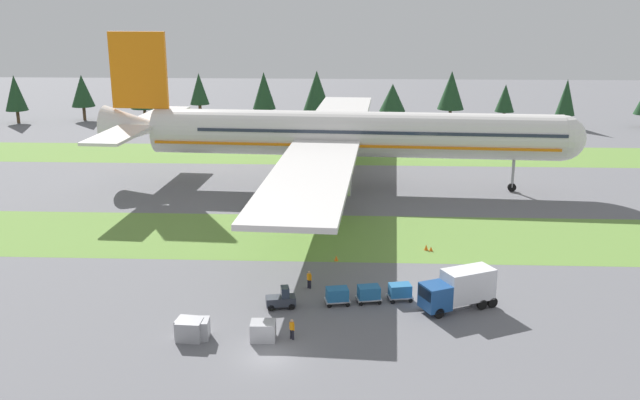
# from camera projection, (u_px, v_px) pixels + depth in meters

# --- Properties ---
(ground_plane) EXTENTS (400.00, 400.00, 0.00)m
(ground_plane) POSITION_uv_depth(u_px,v_px,m) (268.00, 357.00, 53.51)
(ground_plane) COLOR slate
(grass_strip_near) EXTENTS (320.00, 16.52, 0.01)m
(grass_strip_near) POSITION_uv_depth(u_px,v_px,m) (297.00, 236.00, 81.12)
(grass_strip_near) COLOR olive
(grass_strip_near) RESTS_ON ground
(grass_strip_far) EXTENTS (320.00, 16.52, 0.01)m
(grass_strip_far) POSITION_uv_depth(u_px,v_px,m) (316.00, 154.00, 124.38)
(grass_strip_far) COLOR olive
(grass_strip_far) RESTS_ON ground
(airliner) EXTENTS (69.51, 85.26, 22.15)m
(airliner) POSITION_uv_depth(u_px,v_px,m) (337.00, 134.00, 100.53)
(airliner) COLOR silver
(airliner) RESTS_ON ground
(baggage_tug) EXTENTS (2.80, 1.79, 1.97)m
(baggage_tug) POSITION_uv_depth(u_px,v_px,m) (282.00, 299.00, 61.91)
(baggage_tug) COLOR #2D333D
(baggage_tug) RESTS_ON ground
(cargo_dolly_lead) EXTENTS (2.45, 1.90, 1.55)m
(cargo_dolly_lead) POSITION_uv_depth(u_px,v_px,m) (337.00, 295.00, 62.61)
(cargo_dolly_lead) COLOR #A3A3A8
(cargo_dolly_lead) RESTS_ON ground
(cargo_dolly_second) EXTENTS (2.45, 1.90, 1.55)m
(cargo_dolly_second) POSITION_uv_depth(u_px,v_px,m) (369.00, 293.00, 63.04)
(cargo_dolly_second) COLOR #A3A3A8
(cargo_dolly_second) RESTS_ON ground
(cargo_dolly_third) EXTENTS (2.45, 1.90, 1.55)m
(cargo_dolly_third) POSITION_uv_depth(u_px,v_px,m) (400.00, 291.00, 63.46)
(cargo_dolly_third) COLOR #A3A3A8
(cargo_dolly_third) RESTS_ON ground
(catering_truck) EXTENTS (7.26, 5.11, 3.58)m
(catering_truck) POSITION_uv_depth(u_px,v_px,m) (459.00, 288.00, 61.44)
(catering_truck) COLOR #1E4C8E
(catering_truck) RESTS_ON ground
(ground_crew_marshaller) EXTENTS (0.48, 0.36, 1.74)m
(ground_crew_marshaller) POSITION_uv_depth(u_px,v_px,m) (309.00, 279.00, 66.11)
(ground_crew_marshaller) COLOR black
(ground_crew_marshaller) RESTS_ON ground
(ground_crew_loader) EXTENTS (0.44, 0.41, 1.74)m
(ground_crew_loader) POSITION_uv_depth(u_px,v_px,m) (292.00, 328.00, 56.11)
(ground_crew_loader) COLOR black
(ground_crew_loader) RESTS_ON ground
(uld_container_0) EXTENTS (2.09, 1.72, 1.60)m
(uld_container_0) POSITION_uv_depth(u_px,v_px,m) (197.00, 329.00, 56.34)
(uld_container_0) COLOR #A3A3A8
(uld_container_0) RESTS_ON ground
(uld_container_1) EXTENTS (2.09, 1.72, 1.65)m
(uld_container_1) POSITION_uv_depth(u_px,v_px,m) (190.00, 330.00, 56.07)
(uld_container_1) COLOR #A3A3A8
(uld_container_1) RESTS_ON ground
(uld_container_2) EXTENTS (2.19, 1.84, 1.51)m
(uld_container_2) POSITION_uv_depth(u_px,v_px,m) (189.00, 328.00, 56.66)
(uld_container_2) COLOR #A3A3A8
(uld_container_2) RESTS_ON ground
(uld_container_3) EXTENTS (2.05, 1.67, 1.54)m
(uld_container_3) POSITION_uv_depth(u_px,v_px,m) (263.00, 331.00, 56.07)
(uld_container_3) COLOR #A3A3A8
(uld_container_3) RESTS_ON ground
(taxiway_marker_0) EXTENTS (0.44, 0.44, 0.57)m
(taxiway_marker_0) POSITION_uv_depth(u_px,v_px,m) (336.00, 258.00, 73.31)
(taxiway_marker_0) COLOR orange
(taxiway_marker_0) RESTS_ON ground
(taxiway_marker_1) EXTENTS (0.44, 0.44, 0.50)m
(taxiway_marker_1) POSITION_uv_depth(u_px,v_px,m) (431.00, 249.00, 76.21)
(taxiway_marker_1) COLOR orange
(taxiway_marker_1) RESTS_ON ground
(taxiway_marker_2) EXTENTS (0.44, 0.44, 0.65)m
(taxiway_marker_2) POSITION_uv_depth(u_px,v_px,m) (426.00, 247.00, 76.44)
(taxiway_marker_2) COLOR orange
(taxiway_marker_2) RESTS_ON ground
(distant_tree_line) EXTENTS (164.03, 10.51, 11.68)m
(distant_tree_line) POSITION_uv_depth(u_px,v_px,m) (279.00, 93.00, 155.20)
(distant_tree_line) COLOR #4C3823
(distant_tree_line) RESTS_ON ground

